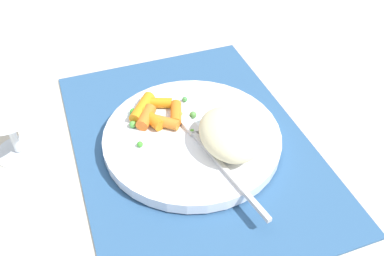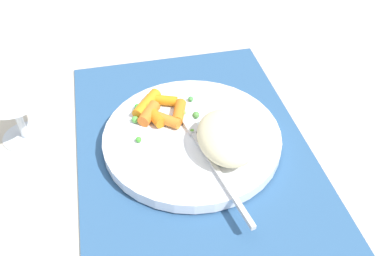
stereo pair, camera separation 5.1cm
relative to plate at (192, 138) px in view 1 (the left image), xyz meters
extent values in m
plane|color=beige|center=(0.00, 0.00, -0.01)|extent=(2.40, 2.40, 0.00)
cube|color=#2D5684|center=(0.00, 0.00, -0.01)|extent=(0.42, 0.31, 0.01)
cylinder|color=white|center=(0.00, 0.00, 0.00)|extent=(0.24, 0.24, 0.02)
ellipsoid|color=beige|center=(-0.04, -0.04, 0.03)|extent=(0.10, 0.07, 0.04)
cylinder|color=orange|center=(0.07, 0.03, 0.02)|extent=(0.03, 0.05, 0.01)
cylinder|color=orange|center=(0.04, 0.04, 0.02)|extent=(0.04, 0.03, 0.02)
cylinder|color=orange|center=(0.03, 0.03, 0.02)|extent=(0.04, 0.04, 0.01)
cylinder|color=orange|center=(0.04, 0.05, 0.02)|extent=(0.04, 0.04, 0.02)
cylinder|color=orange|center=(0.06, 0.05, 0.02)|extent=(0.05, 0.05, 0.02)
cylinder|color=orange|center=(0.04, 0.01, 0.02)|extent=(0.04, 0.03, 0.02)
sphere|color=#51952F|center=(0.00, 0.00, 0.01)|extent=(0.01, 0.01, 0.01)
sphere|color=green|center=(0.05, 0.04, 0.01)|extent=(0.01, 0.01, 0.01)
sphere|color=#468D35|center=(0.06, 0.07, 0.01)|extent=(0.01, 0.01, 0.01)
sphere|color=green|center=(0.07, 0.06, 0.01)|extent=(0.01, 0.01, 0.01)
sphere|color=#59AD3C|center=(0.03, 0.01, 0.01)|extent=(0.01, 0.01, 0.01)
sphere|color=green|center=(0.00, 0.07, 0.01)|extent=(0.01, 0.01, 0.01)
sphere|color=#4C9B37|center=(0.04, 0.01, 0.01)|extent=(0.01, 0.01, 0.01)
sphere|color=#4E903F|center=(0.03, -0.01, 0.01)|extent=(0.01, 0.01, 0.01)
sphere|color=#479646|center=(0.07, -0.01, 0.01)|extent=(0.01, 0.01, 0.01)
sphere|color=#54B044|center=(0.04, 0.07, 0.01)|extent=(0.01, 0.01, 0.01)
sphere|color=#3F912E|center=(0.02, 0.02, 0.01)|extent=(0.01, 0.01, 0.01)
cube|color=silver|center=(0.02, 0.00, 0.01)|extent=(0.05, 0.02, 0.01)
cube|color=silver|center=(-0.08, -0.02, 0.01)|extent=(0.16, 0.04, 0.01)
cylinder|color=silver|center=(0.07, 0.22, -0.01)|extent=(0.06, 0.06, 0.00)
cylinder|color=silver|center=(0.07, 0.22, 0.02)|extent=(0.01, 0.01, 0.06)
camera|label=1|loc=(-0.38, 0.14, 0.40)|focal=39.56mm
camera|label=2|loc=(-0.40, 0.09, 0.40)|focal=39.56mm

